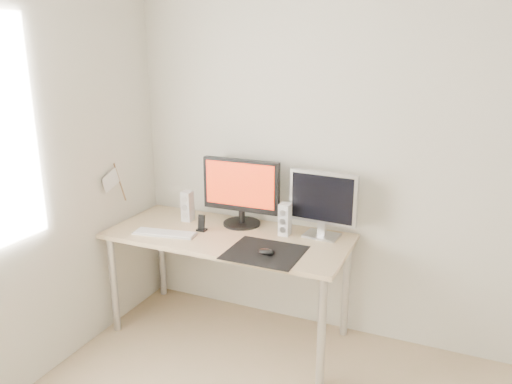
% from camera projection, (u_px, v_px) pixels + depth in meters
% --- Properties ---
extents(wall_back, '(3.50, 0.00, 3.50)m').
position_uv_depth(wall_back, '(386.00, 158.00, 3.12)').
color(wall_back, silver).
rests_on(wall_back, ground).
extents(mousepad, '(0.45, 0.40, 0.00)m').
position_uv_depth(mousepad, '(265.00, 252.00, 3.00)').
color(mousepad, black).
rests_on(mousepad, desk).
extents(mouse, '(0.10, 0.06, 0.04)m').
position_uv_depth(mouse, '(266.00, 252.00, 2.96)').
color(mouse, black).
rests_on(mouse, mousepad).
extents(desk, '(1.60, 0.70, 0.73)m').
position_uv_depth(desk, '(228.00, 245.00, 3.32)').
color(desk, '#D1B587').
rests_on(desk, ground).
extents(main_monitor, '(0.55, 0.26, 0.47)m').
position_uv_depth(main_monitor, '(241.00, 190.00, 3.40)').
color(main_monitor, black).
rests_on(main_monitor, desk).
extents(second_monitor, '(0.45, 0.18, 0.43)m').
position_uv_depth(second_monitor, '(323.00, 201.00, 3.19)').
color(second_monitor, silver).
rests_on(second_monitor, desk).
extents(speaker_left, '(0.07, 0.08, 0.22)m').
position_uv_depth(speaker_left, '(188.00, 206.00, 3.53)').
color(speaker_left, white).
rests_on(speaker_left, desk).
extents(speaker_right, '(0.07, 0.08, 0.22)m').
position_uv_depth(speaker_right, '(285.00, 219.00, 3.25)').
color(speaker_right, white).
rests_on(speaker_right, desk).
extents(keyboard, '(0.43, 0.19, 0.02)m').
position_uv_depth(keyboard, '(165.00, 233.00, 3.29)').
color(keyboard, '#B8B8BA').
rests_on(keyboard, desk).
extents(phone_dock, '(0.06, 0.05, 0.11)m').
position_uv_depth(phone_dock, '(202.00, 226.00, 3.35)').
color(phone_dock, black).
rests_on(phone_dock, desk).
extents(pennant, '(0.01, 0.23, 0.29)m').
position_uv_depth(pennant, '(114.00, 181.00, 3.38)').
color(pennant, '#A57F54').
rests_on(pennant, wall_left).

